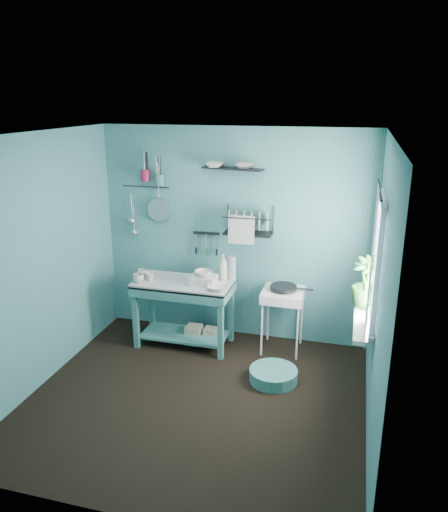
% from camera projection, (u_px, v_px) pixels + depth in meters
% --- Properties ---
extents(floor, '(3.20, 3.20, 0.00)m').
position_uv_depth(floor, '(196.00, 398.00, 4.86)').
color(floor, black).
rests_on(floor, ground).
extents(ceiling, '(3.20, 3.20, 0.00)m').
position_uv_depth(ceiling, '(191.00, 136.00, 4.10)').
color(ceiling, silver).
rests_on(ceiling, ground).
extents(wall_back, '(3.20, 0.00, 3.20)m').
position_uv_depth(wall_back, '(234.00, 235.00, 5.86)').
color(wall_back, teal).
rests_on(wall_back, ground).
extents(wall_front, '(3.20, 0.00, 3.20)m').
position_uv_depth(wall_front, '(117.00, 359.00, 3.10)').
color(wall_front, teal).
rests_on(wall_front, ground).
extents(wall_left, '(0.00, 3.00, 3.00)m').
position_uv_depth(wall_left, '(39.00, 263.00, 4.88)').
color(wall_left, teal).
rests_on(wall_left, ground).
extents(wall_right, '(0.00, 3.00, 3.00)m').
position_uv_depth(wall_right, '(379.00, 296.00, 4.08)').
color(wall_right, teal).
rests_on(wall_right, ground).
extents(work_counter, '(1.20, 0.75, 0.79)m').
position_uv_depth(work_counter, '(184.00, 313.00, 5.82)').
color(work_counter, '#387672').
rests_on(work_counter, floor).
extents(mug_left, '(0.12, 0.12, 0.10)m').
position_uv_depth(mug_left, '(138.00, 278.00, 5.65)').
color(mug_left, beige).
rests_on(mug_left, work_counter).
extents(mug_mid, '(0.14, 0.14, 0.09)m').
position_uv_depth(mug_mid, '(150.00, 276.00, 5.72)').
color(mug_mid, beige).
rests_on(mug_mid, work_counter).
extents(mug_right, '(0.17, 0.17, 0.10)m').
position_uv_depth(mug_right, '(143.00, 274.00, 5.81)').
color(mug_right, beige).
rests_on(mug_right, work_counter).
extents(wash_tub, '(0.28, 0.22, 0.10)m').
position_uv_depth(wash_tub, '(203.00, 280.00, 5.60)').
color(wash_tub, beige).
rests_on(wash_tub, work_counter).
extents(tub_bowl, '(0.20, 0.19, 0.06)m').
position_uv_depth(tub_bowl, '(203.00, 273.00, 5.58)').
color(tub_bowl, beige).
rests_on(tub_bowl, wash_tub).
extents(soap_bottle, '(0.12, 0.12, 0.30)m').
position_uv_depth(soap_bottle, '(223.00, 267.00, 5.73)').
color(soap_bottle, beige).
rests_on(soap_bottle, work_counter).
extents(water_bottle, '(0.09, 0.09, 0.28)m').
position_uv_depth(water_bottle, '(232.00, 268.00, 5.73)').
color(water_bottle, '#9EA8B0').
rests_on(water_bottle, work_counter).
extents(counter_bowl, '(0.22, 0.22, 0.05)m').
position_uv_depth(counter_bowl, '(217.00, 288.00, 5.44)').
color(counter_bowl, beige).
rests_on(counter_bowl, work_counter).
extents(hotplate_stand, '(0.49, 0.49, 0.73)m').
position_uv_depth(hotplate_stand, '(282.00, 320.00, 5.70)').
color(hotplate_stand, white).
rests_on(hotplate_stand, floor).
extents(frying_pan, '(0.30, 0.30, 0.03)m').
position_uv_depth(frying_pan, '(283.00, 287.00, 5.58)').
color(frying_pan, black).
rests_on(frying_pan, hotplate_stand).
extents(knife_strip, '(0.32, 0.04, 0.03)m').
position_uv_depth(knife_strip, '(206.00, 233.00, 5.91)').
color(knife_strip, black).
rests_on(knife_strip, wall_back).
extents(dish_rack, '(0.56, 0.27, 0.32)m').
position_uv_depth(dish_rack, '(248.00, 220.00, 5.62)').
color(dish_rack, black).
rests_on(dish_rack, wall_back).
extents(upper_shelf, '(0.72, 0.29, 0.01)m').
position_uv_depth(upper_shelf, '(233.00, 169.00, 5.52)').
color(upper_shelf, black).
rests_on(upper_shelf, wall_back).
extents(shelf_bowl_left, '(0.25, 0.25, 0.05)m').
position_uv_depth(shelf_bowl_left, '(214.00, 164.00, 5.56)').
color(shelf_bowl_left, beige).
rests_on(shelf_bowl_left, upper_shelf).
extents(shelf_bowl_right, '(0.22, 0.22, 0.05)m').
position_uv_depth(shelf_bowl_right, '(245.00, 167.00, 5.48)').
color(shelf_bowl_right, beige).
rests_on(shelf_bowl_right, upper_shelf).
extents(utensil_cup_magenta, '(0.11, 0.11, 0.13)m').
position_uv_depth(utensil_cup_magenta, '(145.00, 175.00, 5.84)').
color(utensil_cup_magenta, maroon).
rests_on(utensil_cup_magenta, wall_back).
extents(utensil_cup_teal, '(0.11, 0.11, 0.13)m').
position_uv_depth(utensil_cup_teal, '(159.00, 180.00, 5.81)').
color(utensil_cup_teal, '#38756F').
rests_on(utensil_cup_teal, wall_back).
extents(colander, '(0.28, 0.03, 0.28)m').
position_uv_depth(colander, '(159.00, 210.00, 5.96)').
color(colander, '#B0B2B9').
rests_on(colander, wall_back).
extents(ladle_outer, '(0.01, 0.01, 0.30)m').
position_uv_depth(ladle_outer, '(132.00, 207.00, 6.05)').
color(ladle_outer, '#B0B2B9').
rests_on(ladle_outer, wall_back).
extents(ladle_inner, '(0.01, 0.01, 0.30)m').
position_uv_depth(ladle_inner, '(134.00, 218.00, 6.09)').
color(ladle_inner, '#B0B2B9').
rests_on(ladle_inner, wall_back).
extents(hook_rail, '(0.60, 0.01, 0.01)m').
position_uv_depth(hook_rail, '(146.00, 187.00, 5.94)').
color(hook_rail, black).
rests_on(hook_rail, wall_back).
extents(window_glass, '(0.00, 1.10, 1.10)m').
position_uv_depth(window_glass, '(378.00, 262.00, 4.45)').
color(window_glass, white).
rests_on(window_glass, wall_right).
extents(windowsill, '(0.16, 0.95, 0.04)m').
position_uv_depth(windowsill, '(363.00, 321.00, 4.65)').
color(windowsill, white).
rests_on(windowsill, wall_right).
extents(curtain, '(0.00, 1.35, 1.35)m').
position_uv_depth(curtain, '(371.00, 266.00, 4.18)').
color(curtain, white).
rests_on(curtain, wall_right).
extents(curtain_rod, '(0.02, 1.05, 0.02)m').
position_uv_depth(curtain_rod, '(380.00, 189.00, 4.26)').
color(curtain_rod, black).
rests_on(curtain_rod, wall_right).
extents(potted_plant, '(0.30, 0.30, 0.51)m').
position_uv_depth(potted_plant, '(366.00, 282.00, 4.84)').
color(potted_plant, '#30702C').
rests_on(potted_plant, windowsill).
extents(storage_tin_large, '(0.18, 0.18, 0.22)m').
position_uv_depth(storage_tin_large, '(194.00, 334.00, 5.92)').
color(storage_tin_large, gray).
rests_on(storage_tin_large, floor).
extents(storage_tin_small, '(0.15, 0.15, 0.20)m').
position_uv_depth(storage_tin_small, '(211.00, 336.00, 5.90)').
color(storage_tin_small, gray).
rests_on(storage_tin_small, floor).
extents(floor_basin, '(0.50, 0.50, 0.13)m').
position_uv_depth(floor_basin, '(273.00, 375.00, 5.14)').
color(floor_basin, teal).
rests_on(floor_basin, floor).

